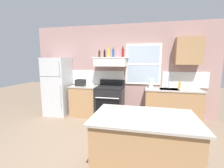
% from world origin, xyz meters
% --- Properties ---
extents(ground_plane, '(16.00, 16.00, 0.00)m').
position_xyz_m(ground_plane, '(0.00, 0.00, 0.00)').
color(ground_plane, '#7A6651').
extents(back_wall, '(5.40, 0.11, 2.70)m').
position_xyz_m(back_wall, '(0.03, 2.23, 1.35)').
color(back_wall, gray).
rests_on(back_wall, ground_plane).
extents(refrigerator, '(0.70, 0.72, 1.74)m').
position_xyz_m(refrigerator, '(-1.90, 1.84, 0.87)').
color(refrigerator, '#B7BABC').
rests_on(refrigerator, ground_plane).
extents(counter_left_of_stove, '(0.79, 0.63, 0.91)m').
position_xyz_m(counter_left_of_stove, '(-1.05, 1.90, 0.46)').
color(counter_left_of_stove, '#9E754C').
rests_on(counter_left_of_stove, ground_plane).
extents(toaster, '(0.30, 0.20, 0.19)m').
position_xyz_m(toaster, '(-1.15, 1.85, 1.01)').
color(toaster, black).
rests_on(toaster, counter_left_of_stove).
extents(stove_range, '(0.76, 0.69, 1.09)m').
position_xyz_m(stove_range, '(-0.25, 1.86, 0.46)').
color(stove_range, black).
rests_on(stove_range, ground_plane).
extents(range_hood_shelf, '(0.96, 0.52, 0.24)m').
position_xyz_m(range_hood_shelf, '(-0.25, 1.96, 1.62)').
color(range_hood_shelf, white).
extents(bottle_brown_stout, '(0.06, 0.06, 0.23)m').
position_xyz_m(bottle_brown_stout, '(-0.59, 1.97, 1.84)').
color(bottle_brown_stout, '#381E0F').
rests_on(bottle_brown_stout, range_hood_shelf).
extents(bottle_balsamic_dark, '(0.06, 0.06, 0.24)m').
position_xyz_m(bottle_balsamic_dark, '(-0.45, 2.01, 1.84)').
color(bottle_balsamic_dark, black).
rests_on(bottle_balsamic_dark, range_hood_shelf).
extents(bottle_champagne_gold_foil, '(0.08, 0.08, 0.31)m').
position_xyz_m(bottle_champagne_gold_foil, '(-0.32, 1.98, 1.87)').
color(bottle_champagne_gold_foil, '#B29333').
rests_on(bottle_champagne_gold_foil, range_hood_shelf).
extents(bottle_blue_liqueur, '(0.07, 0.07, 0.28)m').
position_xyz_m(bottle_blue_liqueur, '(-0.19, 2.01, 1.86)').
color(bottle_blue_liqueur, '#1E478C').
rests_on(bottle_blue_liqueur, range_hood_shelf).
extents(bottle_rose_pink, '(0.07, 0.07, 0.27)m').
position_xyz_m(bottle_rose_pink, '(-0.05, 1.94, 1.86)').
color(bottle_rose_pink, '#C67F84').
rests_on(bottle_rose_pink, range_hood_shelf).
extents(bottle_red_label_wine, '(0.07, 0.07, 0.29)m').
position_xyz_m(bottle_red_label_wine, '(0.10, 1.93, 1.87)').
color(bottle_red_label_wine, maroon).
rests_on(bottle_red_label_wine, range_hood_shelf).
extents(counter_right_with_sink, '(1.43, 0.63, 0.91)m').
position_xyz_m(counter_right_with_sink, '(1.45, 1.90, 0.46)').
color(counter_right_with_sink, '#9E754C').
rests_on(counter_right_with_sink, ground_plane).
extents(sink_faucet, '(0.03, 0.17, 0.28)m').
position_xyz_m(sink_faucet, '(1.35, 2.00, 1.08)').
color(sink_faucet, silver).
rests_on(sink_faucet, counter_right_with_sink).
extents(paper_towel_roll, '(0.11, 0.11, 0.27)m').
position_xyz_m(paper_towel_roll, '(0.89, 1.90, 1.04)').
color(paper_towel_roll, white).
rests_on(paper_towel_roll, counter_right_with_sink).
extents(dish_soap_bottle, '(0.06, 0.06, 0.18)m').
position_xyz_m(dish_soap_bottle, '(1.63, 2.00, 1.00)').
color(dish_soap_bottle, orange).
rests_on(dish_soap_bottle, counter_right_with_sink).
extents(kitchen_island, '(1.40, 0.90, 0.91)m').
position_xyz_m(kitchen_island, '(0.73, -0.31, 0.46)').
color(kitchen_island, '#9E754C').
rests_on(kitchen_island, ground_plane).
extents(upper_cabinet_right, '(0.64, 0.32, 0.70)m').
position_xyz_m(upper_cabinet_right, '(1.80, 2.04, 1.90)').
color(upper_cabinet_right, '#9E754C').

